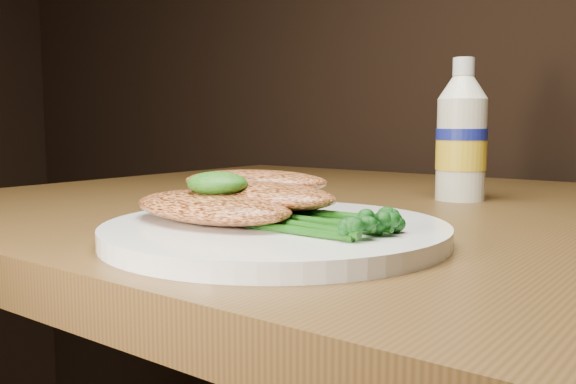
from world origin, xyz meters
The scene contains 7 objects.
plate centered at (-0.05, 0.81, 0.76)m, with size 0.27×0.27×0.01m, color white.
chicken_front centered at (-0.10, 0.78, 0.78)m, with size 0.15×0.08×0.02m, color #D27742.
chicken_mid centered at (-0.07, 0.82, 0.78)m, with size 0.14×0.07×0.02m, color #D27742.
chicken_back centered at (-0.11, 0.85, 0.79)m, with size 0.13×0.07×0.02m, color #D27742.
pesto_front centered at (-0.09, 0.78, 0.80)m, with size 0.05×0.05×0.02m, color #0D3508.
broccolini_bundle centered at (-0.01, 0.81, 0.77)m, with size 0.12×0.10×0.02m, color #185111, non-canonical shape.
mayo_bottle centered at (-0.03, 1.14, 0.83)m, with size 0.06×0.06×0.17m, color white, non-canonical shape.
Camera 1 is at (0.25, 0.43, 0.84)m, focal length 38.76 mm.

